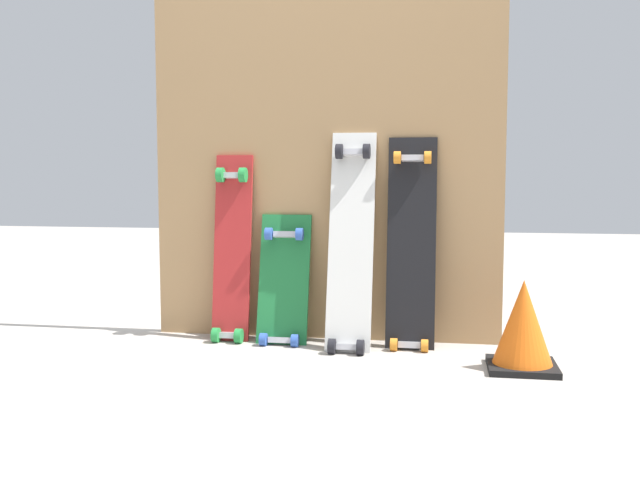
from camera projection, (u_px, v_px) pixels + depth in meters
ground_plane at (323, 341)px, 3.10m from camera, size 12.00×12.00×0.00m
plywood_wall_panel at (325, 158)px, 3.10m from camera, size 1.50×0.04×1.56m
skateboard_red at (232, 255)px, 3.11m from camera, size 0.16×0.18×0.86m
skateboard_green at (283, 287)px, 3.07m from camera, size 0.22×0.20×0.61m
skateboard_white at (351, 248)px, 2.96m from camera, size 0.18×0.29×0.95m
skateboard_black at (411, 251)px, 2.97m from camera, size 0.20×0.20×0.93m
traffic_cone at (523, 326)px, 2.63m from camera, size 0.25×0.25×0.33m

